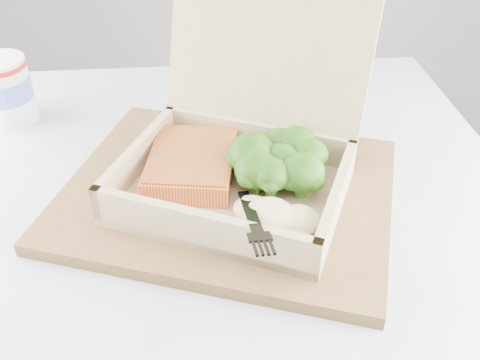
# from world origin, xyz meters

# --- Properties ---
(cafe_table) EXTENTS (0.90, 0.90, 0.72)m
(cafe_table) POSITION_xyz_m (0.35, 0.60, 0.53)
(cafe_table) COLOR black
(cafe_table) RESTS_ON floor
(serving_tray) EXTENTS (0.40, 0.34, 0.02)m
(serving_tray) POSITION_xyz_m (0.37, 0.62, 0.72)
(serving_tray) COLOR brown
(serving_tray) RESTS_ON cafe_table
(takeout_container) EXTENTS (0.29, 0.29, 0.22)m
(takeout_container) POSITION_xyz_m (0.39, 0.64, 0.79)
(takeout_container) COLOR tan
(takeout_container) RESTS_ON serving_tray
(salmon_fillet) EXTENTS (0.10, 0.13, 0.03)m
(salmon_fillet) POSITION_xyz_m (0.33, 0.63, 0.76)
(salmon_fillet) COLOR orange
(salmon_fillet) RESTS_ON takeout_container
(broccoli_pile) EXTENTS (0.12, 0.12, 0.04)m
(broccoli_pile) POSITION_xyz_m (0.43, 0.63, 0.76)
(broccoli_pile) COLOR #387219
(broccoli_pile) RESTS_ON takeout_container
(mashed_potatoes) EXTENTS (0.09, 0.08, 0.03)m
(mashed_potatoes) POSITION_xyz_m (0.43, 0.54, 0.76)
(mashed_potatoes) COLOR beige
(mashed_potatoes) RESTS_ON takeout_container
(plastic_fork) EXTENTS (0.05, 0.15, 0.03)m
(plastic_fork) POSITION_xyz_m (0.40, 0.56, 0.77)
(plastic_fork) COLOR black
(plastic_fork) RESTS_ON mashed_potatoes
(paper_cup) EXTENTS (0.07, 0.07, 0.09)m
(paper_cup) POSITION_xyz_m (0.05, 0.76, 0.77)
(paper_cup) COLOR silver
(paper_cup) RESTS_ON cafe_table
(receipt) EXTENTS (0.12, 0.15, 0.00)m
(receipt) POSITION_xyz_m (0.31, 0.79, 0.72)
(receipt) COLOR white
(receipt) RESTS_ON cafe_table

